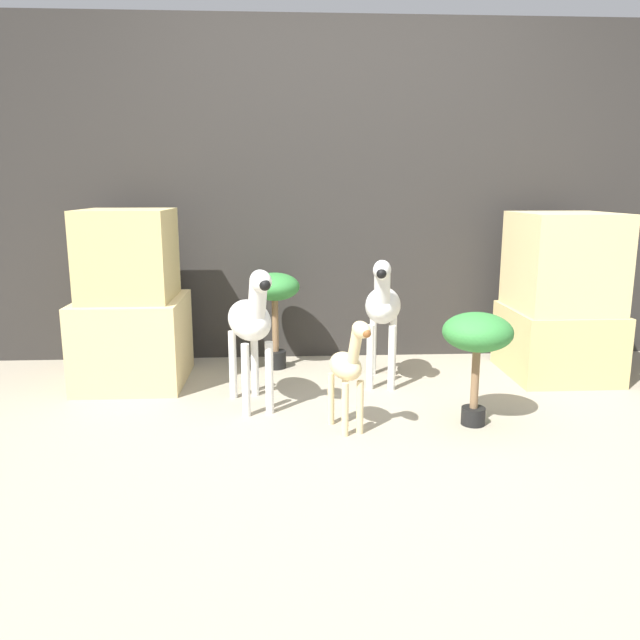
{
  "coord_description": "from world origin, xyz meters",
  "views": [
    {
      "loc": [
        -0.38,
        -2.6,
        1.14
      ],
      "look_at": [
        -0.19,
        0.77,
        0.42
      ],
      "focal_mm": 35.0,
      "sensor_mm": 36.0,
      "label": 1
    }
  ],
  "objects_px": {
    "zebra_left": "(251,321)",
    "giraffe_figurine": "(348,367)",
    "zebra_right": "(383,306)",
    "potted_palm_back": "(477,337)",
    "potted_palm_front": "(275,295)"
  },
  "relations": [
    {
      "from": "zebra_left",
      "to": "giraffe_figurine",
      "type": "distance_m",
      "value": 0.6
    },
    {
      "from": "zebra_right",
      "to": "zebra_left",
      "type": "height_order",
      "value": "same"
    },
    {
      "from": "giraffe_figurine",
      "to": "potted_palm_back",
      "type": "bearing_deg",
      "value": 4.1
    },
    {
      "from": "giraffe_figurine",
      "to": "potted_palm_front",
      "type": "height_order",
      "value": "potted_palm_front"
    },
    {
      "from": "giraffe_figurine",
      "to": "potted_palm_back",
      "type": "height_order",
      "value": "giraffe_figurine"
    },
    {
      "from": "zebra_right",
      "to": "potted_palm_back",
      "type": "bearing_deg",
      "value": -62.47
    },
    {
      "from": "potted_palm_front",
      "to": "giraffe_figurine",
      "type": "bearing_deg",
      "value": -71.74
    },
    {
      "from": "zebra_right",
      "to": "zebra_left",
      "type": "xyz_separation_m",
      "value": [
        -0.74,
        -0.37,
        0.0
      ]
    },
    {
      "from": "zebra_right",
      "to": "potted_palm_front",
      "type": "xyz_separation_m",
      "value": [
        -0.63,
        0.36,
        0.01
      ]
    },
    {
      "from": "potted_palm_front",
      "to": "potted_palm_back",
      "type": "bearing_deg",
      "value": -46.58
    },
    {
      "from": "zebra_right",
      "to": "giraffe_figurine",
      "type": "distance_m",
      "value": 0.78
    },
    {
      "from": "potted_palm_front",
      "to": "potted_palm_back",
      "type": "height_order",
      "value": "potted_palm_front"
    },
    {
      "from": "potted_palm_back",
      "to": "zebra_right",
      "type": "bearing_deg",
      "value": 117.53
    },
    {
      "from": "zebra_left",
      "to": "potted_palm_front",
      "type": "bearing_deg",
      "value": 81.27
    },
    {
      "from": "zebra_right",
      "to": "potted_palm_front",
      "type": "relative_size",
      "value": 1.23
    }
  ]
}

